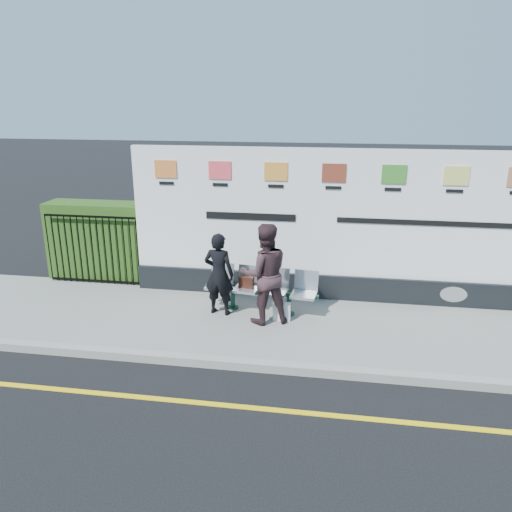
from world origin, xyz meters
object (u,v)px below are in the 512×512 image
(billboard, at_px, (331,236))
(woman_left, at_px, (219,274))
(bench, at_px, (260,300))
(woman_right, at_px, (265,274))

(billboard, bearing_deg, woman_left, -150.86)
(bench, bearing_deg, billboard, 41.95)
(billboard, bearing_deg, woman_right, -130.02)
(woman_right, bearing_deg, billboard, -150.36)
(woman_right, bearing_deg, bench, -92.77)
(bench, height_order, woman_right, woman_right)
(billboard, height_order, woman_left, billboard)
(woman_right, bearing_deg, woman_left, -34.48)
(bench, bearing_deg, woman_right, -66.28)
(woman_left, bearing_deg, billboard, -142.47)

